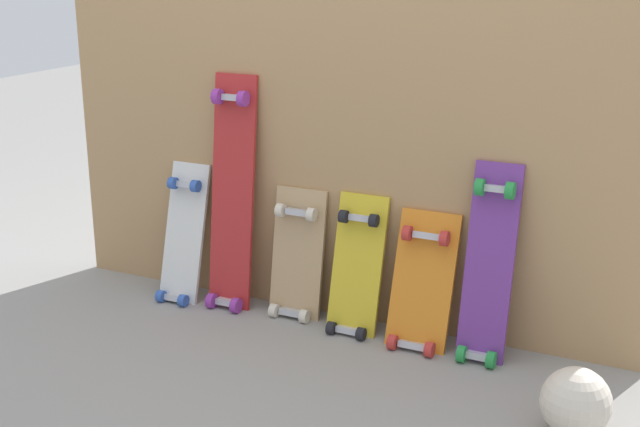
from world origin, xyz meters
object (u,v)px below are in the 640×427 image
object	(u,v)px
skateboard_orange	(421,290)
rubber_ball	(576,402)
skateboard_yellow	(356,274)
skateboard_purple	(488,273)
skateboard_white	(183,241)
skateboard_natural	(297,262)
skateboard_red	(232,201)

from	to	relation	value
skateboard_orange	rubber_ball	world-z (taller)	skateboard_orange
skateboard_yellow	skateboard_purple	distance (m)	0.51
skateboard_yellow	skateboard_purple	world-z (taller)	skateboard_purple
skateboard_white	skateboard_yellow	bearing A→B (deg)	0.84
skateboard_white	skateboard_natural	world-z (taller)	skateboard_white
skateboard_yellow	rubber_ball	size ratio (longest dim) A/B	2.78
skateboard_white	skateboard_purple	bearing A→B (deg)	0.32
rubber_ball	skateboard_white	bearing A→B (deg)	166.51
skateboard_red	skateboard_orange	size ratio (longest dim) A/B	1.79
skateboard_orange	skateboard_white	bearing A→B (deg)	179.85
skateboard_natural	skateboard_yellow	xyz separation A→B (m)	(0.26, -0.03, 0.00)
skateboard_white	rubber_ball	size ratio (longest dim) A/B	2.97
skateboard_yellow	skateboard_purple	bearing A→B (deg)	-0.49
skateboard_purple	skateboard_natural	bearing A→B (deg)	177.66
skateboard_orange	skateboard_purple	size ratio (longest dim) A/B	0.73
skateboard_yellow	skateboard_orange	xyz separation A→B (m)	(0.26, -0.01, -0.01)
skateboard_natural	skateboard_yellow	size ratio (longest dim) A/B	0.98
skateboard_yellow	skateboard_orange	bearing A→B (deg)	-3.05
skateboard_white	skateboard_yellow	size ratio (longest dim) A/B	1.07
skateboard_purple	rubber_ball	size ratio (longest dim) A/B	3.58
skateboard_orange	skateboard_purple	bearing A→B (deg)	2.36
skateboard_white	skateboard_red	bearing A→B (deg)	6.75
skateboard_yellow	skateboard_red	bearing A→B (deg)	178.40
skateboard_red	skateboard_yellow	xyz separation A→B (m)	(0.54, -0.02, -0.21)
skateboard_white	skateboard_orange	size ratio (longest dim) A/B	1.13
skateboard_natural	rubber_ball	world-z (taller)	skateboard_natural
rubber_ball	skateboard_purple	bearing A→B (deg)	133.62
skateboard_natural	skateboard_orange	distance (m)	0.53
skateboard_natural	skateboard_orange	size ratio (longest dim) A/B	1.04
skateboard_red	skateboard_white	bearing A→B (deg)	-173.25
skateboard_white	skateboard_red	xyz separation A→B (m)	(0.22, 0.03, 0.19)
rubber_ball	skateboard_yellow	bearing A→B (deg)	155.26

